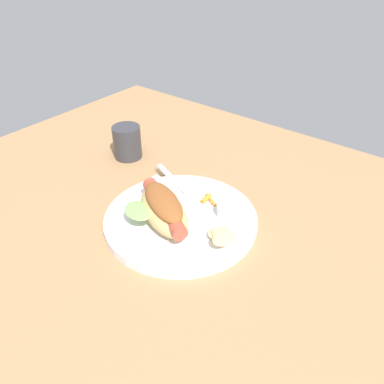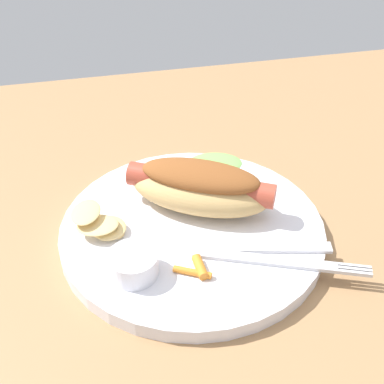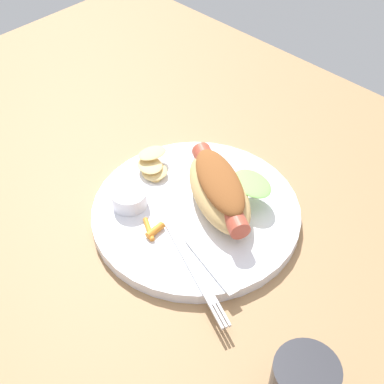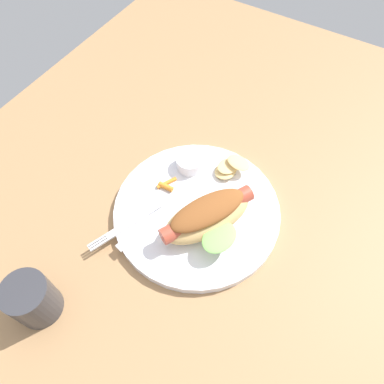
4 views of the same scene
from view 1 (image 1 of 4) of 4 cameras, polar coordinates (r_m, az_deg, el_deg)
name	(u,v)px [view 1 (image 1 of 4)]	position (r cm, az deg, el deg)	size (l,w,h in cm)	color
ground_plane	(196,223)	(72.52, 0.64, -4.58)	(120.00, 90.00, 1.80)	#9E754C
plate	(181,219)	(70.65, -1.66, -4.06)	(27.68, 27.68, 1.60)	white
hot_dog	(163,208)	(67.61, -4.26, -2.38)	(16.48, 13.17, 5.36)	tan
sauce_ramekin	(230,210)	(69.85, 5.61, -2.72)	(4.73, 4.73, 2.32)	white
fork	(178,185)	(78.03, -2.05, 1.07)	(16.31, 7.50, 0.40)	silver
knife	(173,190)	(76.44, -2.79, 0.23)	(13.27, 1.40, 0.36)	silver
chips_pile	(221,236)	(64.45, 4.31, -6.45)	(6.47, 6.41, 2.40)	#E3C37B
carrot_garnish	(208,199)	(73.66, 2.34, -1.04)	(3.56, 2.88, 0.94)	orange
drinking_cup	(127,142)	(90.85, -9.52, 7.26)	(6.40, 6.40, 7.60)	#333338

